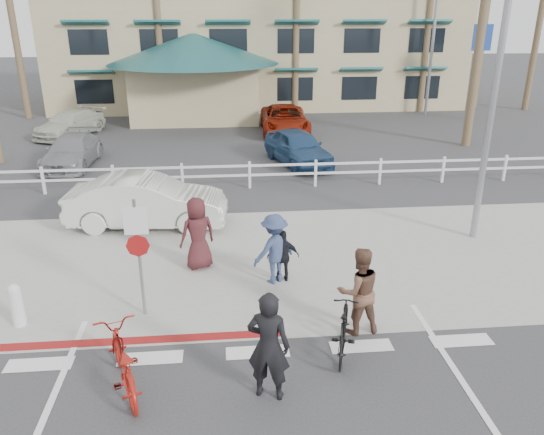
{
  "coord_description": "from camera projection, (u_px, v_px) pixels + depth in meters",
  "views": [
    {
      "loc": [
        -0.52,
        -7.78,
        6.06
      ],
      "look_at": [
        0.57,
        3.75,
        1.5
      ],
      "focal_mm": 35.0,
      "sensor_mm": 36.0,
      "label": 1
    }
  ],
  "objects": [
    {
      "name": "info_sign",
      "position": [
        477.0,
        71.0,
        30.05
      ],
      "size": [
        1.2,
        0.16,
        5.6
      ],
      "primitive_type": null,
      "color": "navy",
      "rests_on": "ground"
    },
    {
      "name": "lot_car_5",
      "position": [
        285.0,
        120.0,
        27.52
      ],
      "size": [
        2.52,
        5.18,
        1.42
      ],
      "primitive_type": "imported",
      "rotation": [
        0.0,
        0.0,
        -0.03
      ],
      "color": "maroon",
      "rests_on": "ground"
    },
    {
      "name": "pedestrian_a",
      "position": [
        274.0,
        249.0,
        12.35
      ],
      "size": [
        1.27,
        1.11,
        1.71
      ],
      "primitive_type": "imported",
      "rotation": [
        0.0,
        0.0,
        3.69
      ],
      "color": "navy",
      "rests_on": "ground"
    },
    {
      "name": "streetlight_1",
      "position": [
        434.0,
        33.0,
        31.01
      ],
      "size": [
        0.6,
        2.0,
        9.5
      ],
      "primitive_type": null,
      "color": "gray",
      "rests_on": "ground"
    },
    {
      "name": "rail_fence",
      "position": [
        252.0,
        175.0,
        19.06
      ],
      "size": [
        29.4,
        0.16,
        1.0
      ],
      "primitive_type": null,
      "color": "silver",
      "rests_on": "ground"
    },
    {
      "name": "bike_red",
      "position": [
        122.0,
        362.0,
        8.91
      ],
      "size": [
        1.34,
        2.15,
        1.07
      ],
      "primitive_type": "imported",
      "rotation": [
        0.0,
        0.0,
        3.48
      ],
      "color": "maroon",
      "rests_on": "ground"
    },
    {
      "name": "sign_post",
      "position": [
        139.0,
        252.0,
        10.78
      ],
      "size": [
        0.5,
        0.1,
        2.9
      ],
      "primitive_type": null,
      "color": "gray",
      "rests_on": "ground"
    },
    {
      "name": "palm_5",
      "position": [
        297.0,
        1.0,
        30.6
      ],
      "size": [
        4.0,
        4.0,
        13.0
      ],
      "primitive_type": null,
      "color": "#163414",
      "rests_on": "ground"
    },
    {
      "name": "bike_black",
      "position": [
        344.0,
        330.0,
        9.85
      ],
      "size": [
        0.92,
        1.72,
        0.99
      ],
      "primitive_type": "imported",
      "rotation": [
        0.0,
        0.0,
        2.85
      ],
      "color": "black",
      "rests_on": "ground"
    },
    {
      "name": "rider_black",
      "position": [
        359.0,
        291.0,
        10.39
      ],
      "size": [
        0.97,
        0.8,
        1.82
      ],
      "primitive_type": "imported",
      "rotation": [
        0.0,
        0.0,
        3.27
      ],
      "color": "brown",
      "rests_on": "ground"
    },
    {
      "name": "bollard_0",
      "position": [
        17.0,
        305.0,
        10.73
      ],
      "size": [
        0.26,
        0.26,
        0.95
      ],
      "primitive_type": null,
      "color": "silver",
      "rests_on": "ground"
    },
    {
      "name": "palm_9",
      "position": [
        543.0,
        1.0,
        31.91
      ],
      "size": [
        4.0,
        4.0,
        13.0
      ],
      "primitive_type": null,
      "color": "#163414",
      "rests_on": "ground"
    },
    {
      "name": "parking_lot",
      "position": [
        233.0,
        141.0,
        26.15
      ],
      "size": [
        50.0,
        16.0,
        0.01
      ],
      "primitive_type": "cube",
      "color": "#333335",
      "rests_on": "ground"
    },
    {
      "name": "rider_red",
      "position": [
        269.0,
        346.0,
        8.57
      ],
      "size": [
        0.83,
        0.67,
        1.96
      ],
      "primitive_type": "imported",
      "rotation": [
        0.0,
        0.0,
        2.82
      ],
      "color": "black",
      "rests_on": "ground"
    },
    {
      "name": "lot_car_2",
      "position": [
        298.0,
        147.0,
        21.99
      ],
      "size": [
        2.81,
        4.52,
        1.44
      ],
      "primitive_type": "imported",
      "rotation": [
        0.0,
        0.0,
        0.28
      ],
      "color": "navy",
      "rests_on": "ground"
    },
    {
      "name": "lot_car_1",
      "position": [
        72.0,
        151.0,
        21.75
      ],
      "size": [
        1.94,
        4.35,
        1.24
      ],
      "primitive_type": "imported",
      "rotation": [
        0.0,
        0.0,
        -0.05
      ],
      "color": "gray",
      "rests_on": "ground"
    },
    {
      "name": "palm_1",
      "position": [
        9.0,
        1.0,
        29.2
      ],
      "size": [
        4.0,
        4.0,
        13.0
      ],
      "primitive_type": null,
      "color": "#163414",
      "rests_on": "ground"
    },
    {
      "name": "pedestrian_b",
      "position": [
        198.0,
        234.0,
        13.03
      ],
      "size": [
        1.06,
        0.91,
        1.84
      ],
      "primitive_type": "imported",
      "rotation": [
        0.0,
        0.0,
        3.58
      ],
      "color": "#431A1D",
      "rests_on": "ground"
    },
    {
      "name": "cross_street",
      "position": [
        241.0,
        208.0,
        17.35
      ],
      "size": [
        40.0,
        5.0,
        0.01
      ],
      "primitive_type": "cube",
      "color": "#333335",
      "rests_on": "ground"
    },
    {
      "name": "ground",
      "position": [
        260.0,
        373.0,
        9.47
      ],
      "size": [
        140.0,
        140.0,
        0.0
      ],
      "primitive_type": "plane",
      "color": "#333335"
    },
    {
      "name": "car_white_sedan",
      "position": [
        147.0,
        201.0,
        15.66
      ],
      "size": [
        4.77,
        1.99,
        1.53
      ],
      "primitive_type": "imported",
      "rotation": [
        0.0,
        0.0,
        1.49
      ],
      "color": "silver",
      "rests_on": "ground"
    },
    {
      "name": "building",
      "position": [
        255.0,
        16.0,
        36.29
      ],
      "size": [
        28.0,
        16.0,
        11.3
      ],
      "primitive_type": null,
      "color": "tan",
      "rests_on": "ground"
    },
    {
      "name": "curb_red",
      "position": [
        102.0,
        343.0,
        10.32
      ],
      "size": [
        7.0,
        0.25,
        0.02
      ],
      "primitive_type": "cube",
      "color": "maroon",
      "rests_on": "ground"
    },
    {
      "name": "lot_car_4",
      "position": [
        70.0,
        124.0,
        26.96
      ],
      "size": [
        3.4,
        4.66,
        1.25
      ],
      "primitive_type": "imported",
      "rotation": [
        0.0,
        0.0,
        -0.43
      ],
      "color": "beige",
      "rests_on": "ground"
    },
    {
      "name": "sidewalk_plaza",
      "position": [
        247.0,
        262.0,
        13.64
      ],
      "size": [
        22.0,
        7.0,
        0.01
      ],
      "primitive_type": "cube",
      "color": "gray",
      "rests_on": "ground"
    },
    {
      "name": "streetlight_0",
      "position": [
        497.0,
        75.0,
        13.49
      ],
      "size": [
        0.6,
        2.0,
        9.0
      ],
      "primitive_type": null,
      "color": "gray",
      "rests_on": "ground"
    },
    {
      "name": "pedestrian_child",
      "position": [
        283.0,
        256.0,
        12.46
      ],
      "size": [
        0.77,
        0.34,
        1.3
      ],
      "primitive_type": "imported",
      "rotation": [
        0.0,
        0.0,
        3.12
      ],
      "color": "black",
      "rests_on": "ground"
    }
  ]
}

